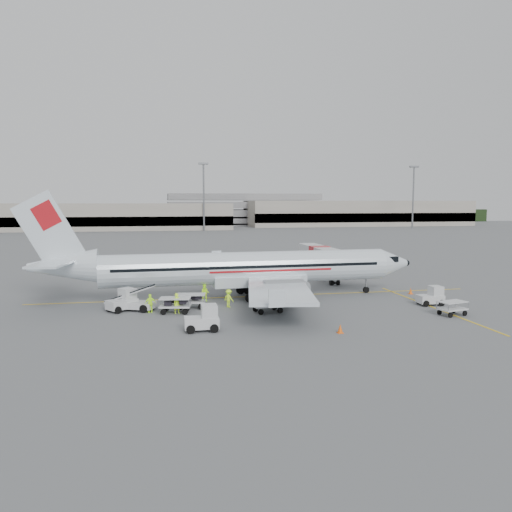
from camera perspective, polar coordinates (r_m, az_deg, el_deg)
The scene contains 26 objects.
ground at distance 49.53m, azimuth 0.44°, elevation -4.62°, with size 360.00×360.00×0.00m, color #56595B.
stripe_lead at distance 49.53m, azimuth 0.44°, elevation -4.61°, with size 44.00×0.20×0.01m, color yellow.
stripe_cross at distance 47.13m, azimuth 19.49°, elevation -5.52°, with size 0.20×20.00×0.01m, color yellow.
terminal_west at distance 180.33m, azimuth -20.75°, elevation 4.21°, with size 110.00×22.00×9.00m, color gray, non-canonical shape.
terminal_east at distance 208.56m, azimuth 11.49°, elevation 4.82°, with size 90.00×26.00×10.00m, color gray, non-canonical shape.
parking_garage at distance 210.58m, azimuth -1.54°, elevation 5.50°, with size 62.00×24.00×14.00m, color slate, non-canonical shape.
treeline at distance 223.00m, azimuth -8.55°, elevation 4.44°, with size 300.00×3.00×6.00m, color black, non-canonical shape.
mast_center at distance 166.36m, azimuth -5.99°, elevation 6.68°, with size 3.20×1.20×22.00m, color slate, non-canonical shape.
mast_east at distance 188.42m, azimuth 17.52°, elevation 6.36°, with size 3.20×1.20×22.00m, color slate, non-canonical shape.
aircraft at distance 47.95m, azimuth -0.91°, elevation 1.13°, with size 36.69×28.76×10.11m, color white, non-canonical shape.
jet_bridge at distance 61.61m, azimuth 7.27°, elevation -0.70°, with size 2.81×14.97×3.93m, color silver, non-canonical shape.
belt_loader at distance 44.24m, azimuth -13.99°, elevation -4.23°, with size 5.24×1.97×2.84m, color silver, non-canonical shape.
tug_fore at distance 47.83m, azimuth 19.30°, elevation -4.29°, with size 2.24×1.28×1.73m, color silver, non-canonical shape.
tug_mid at distance 36.41m, azimuth -6.24°, elevation -7.05°, with size 2.46×1.41×1.90m, color silver, non-canonical shape.
tug_aft at distance 44.21m, azimuth -15.08°, elevation -4.88°, with size 2.46×1.41×1.90m, color silver, non-canonical shape.
cart_loaded_a at distance 44.26m, azimuth -7.41°, elevation -5.12°, with size 2.45×1.45×1.28m, color silver, non-canonical shape.
cart_loaded_b at distance 42.49m, azimuth -9.22°, elevation -5.58°, with size 2.55×1.51×1.33m, color silver, non-canonical shape.
cart_empty_a at distance 42.19m, azimuth 1.35°, elevation -5.61°, with size 2.49×1.47×1.30m, color silver, non-canonical shape.
cart_empty_b at distance 44.20m, azimuth 21.52°, elevation -5.58°, with size 2.27×1.34×1.18m, color silver, non-canonical shape.
cone_nose at distance 53.00m, azimuth 17.26°, elevation -3.82°, with size 0.40×0.40×0.66m, color #FF6012.
cone_port at distance 62.26m, azimuth -3.50°, elevation -2.12°, with size 0.40×0.40×0.65m, color #FF6012.
cone_stbd at distance 36.24m, azimuth 9.60°, elevation -8.16°, with size 0.41×0.41×0.67m, color #FF6012.
crew_a at distance 42.29m, azimuth -9.01°, elevation -5.37°, with size 0.63×0.41×1.72m, color #C5FF25.
crew_b at distance 47.14m, azimuth -5.86°, elevation -4.22°, with size 0.77×0.60×1.59m, color #C5FF25.
crew_c at distance 44.29m, azimuth -3.13°, elevation -4.85°, with size 1.04×0.60×1.61m, color #C5FF25.
crew_d at distance 42.97m, azimuth -11.98°, elevation -5.32°, with size 0.94×0.39×1.60m, color #C5FF25.
Camera 1 is at (-9.67, -47.70, 9.21)m, focal length 35.00 mm.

